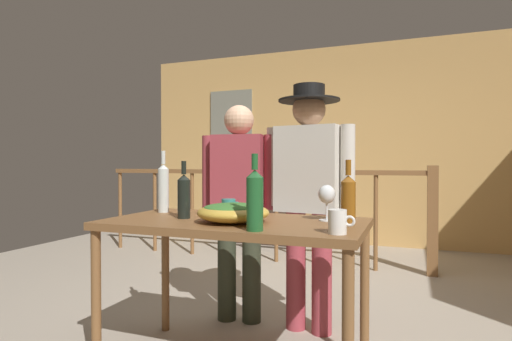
{
  "coord_description": "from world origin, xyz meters",
  "views": [
    {
      "loc": [
        0.76,
        -2.92,
        1.1
      ],
      "look_at": [
        -0.11,
        -0.64,
        1.06
      ],
      "focal_mm": 28.58,
      "sensor_mm": 36.0,
      "label": 1
    }
  ],
  "objects": [
    {
      "name": "wine_bottle_clear",
      "position": [
        -0.66,
        -0.8,
        0.96
      ],
      "size": [
        0.07,
        0.07,
        0.38
      ],
      "color": "silver",
      "rests_on": "serving_table"
    },
    {
      "name": "tv_console",
      "position": [
        -1.12,
        2.42,
        0.26
      ],
      "size": [
        0.9,
        0.4,
        0.52
      ],
      "primitive_type": "cube",
      "color": "#38281E",
      "rests_on": "ground_plane"
    },
    {
      "name": "serving_table",
      "position": [
        -0.11,
        -0.96,
        0.71
      ],
      "size": [
        1.36,
        0.71,
        0.8
      ],
      "color": "brown",
      "rests_on": "ground_plane"
    },
    {
      "name": "wine_bottle_green",
      "position": [
        0.11,
        -1.24,
        0.94
      ],
      "size": [
        0.08,
        0.08,
        0.34
      ],
      "color": "#1E5628",
      "rests_on": "serving_table"
    },
    {
      "name": "framed_picture",
      "position": [
        -1.79,
        2.71,
        1.85
      ],
      "size": [
        0.68,
        0.03,
        0.7
      ],
      "primitive_type": "cube",
      "color": "gray"
    },
    {
      "name": "wine_glass",
      "position": [
        0.35,
        -0.82,
        0.93
      ],
      "size": [
        0.09,
        0.09,
        0.19
      ],
      "color": "silver",
      "rests_on": "serving_table"
    },
    {
      "name": "wine_bottle_dark",
      "position": [
        -0.4,
        -1.0,
        0.93
      ],
      "size": [
        0.07,
        0.07,
        0.31
      ],
      "color": "black",
      "rests_on": "serving_table"
    },
    {
      "name": "stair_railing",
      "position": [
        -0.4,
        1.4,
        0.68
      ],
      "size": [
        3.84,
        0.1,
        1.08
      ],
      "color": "brown",
      "rests_on": "ground_plane"
    },
    {
      "name": "ground_plane",
      "position": [
        0.0,
        0.0,
        0.0
      ],
      "size": [
        7.9,
        7.9,
        0.0
      ],
      "primitive_type": "plane",
      "color": "#9E9384"
    },
    {
      "name": "salad_bowl",
      "position": [
        -0.08,
        -1.04,
        0.86
      ],
      "size": [
        0.37,
        0.37,
        0.19
      ],
      "color": "gold",
      "rests_on": "serving_table"
    },
    {
      "name": "flat_screen_tv",
      "position": [
        -1.12,
        2.38,
        0.81
      ],
      "size": [
        0.67,
        0.12,
        0.51
      ],
      "color": "black",
      "rests_on": "tv_console"
    },
    {
      "name": "person_standing_right",
      "position": [
        0.14,
        -0.32,
        0.96
      ],
      "size": [
        0.6,
        0.4,
        1.61
      ],
      "rotation": [
        0.0,
        0.0,
        3.02
      ],
      "color": "#9E3842",
      "rests_on": "ground_plane"
    },
    {
      "name": "person_standing_left",
      "position": [
        -0.36,
        -0.32,
        0.87
      ],
      "size": [
        0.54,
        0.26,
        1.5
      ],
      "rotation": [
        0.0,
        0.0,
        3.27
      ],
      "color": "#2D3323",
      "rests_on": "ground_plane"
    },
    {
      "name": "back_wall",
      "position": [
        0.0,
        2.77,
        1.35
      ],
      "size": [
        6.08,
        0.1,
        2.71
      ],
      "primitive_type": "cube",
      "color": "tan",
      "rests_on": "ground_plane"
    },
    {
      "name": "wine_bottle_amber",
      "position": [
        0.46,
        -0.83,
        0.93
      ],
      "size": [
        0.07,
        0.07,
        0.32
      ],
      "color": "brown",
      "rests_on": "serving_table"
    },
    {
      "name": "mug_white",
      "position": [
        0.47,
        -1.19,
        0.85
      ],
      "size": [
        0.11,
        0.08,
        0.1
      ],
      "color": "white",
      "rests_on": "serving_table"
    },
    {
      "name": "mug_teal",
      "position": [
        -0.27,
        -0.69,
        0.84
      ],
      "size": [
        0.12,
        0.08,
        0.09
      ],
      "color": "teal",
      "rests_on": "serving_table"
    }
  ]
}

